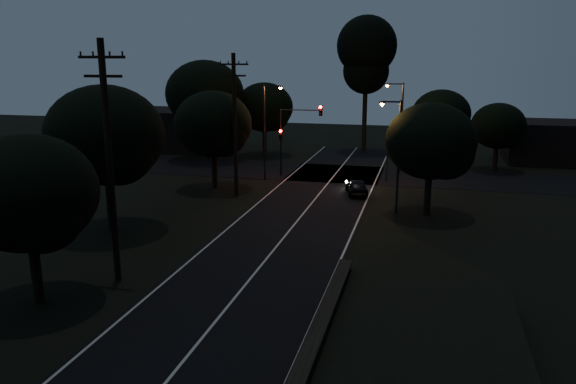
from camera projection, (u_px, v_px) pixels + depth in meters
The scene contains 21 objects.
road_surface at pixel (312, 203), 40.17m from camera, with size 60.00×70.00×0.03m.
utility_pole_mid at pixel (109, 160), 25.02m from camera, with size 2.20×0.30×11.00m.
utility_pole_far at pixel (235, 123), 41.12m from camera, with size 2.20×0.30×10.50m.
tree_left_b at pixel (30, 196), 22.74m from camera, with size 5.70×5.70×7.24m.
tree_left_c at pixel (108, 138), 32.51m from camera, with size 6.89×6.89×8.70m.
tree_left_d at pixel (215, 126), 43.54m from camera, with size 6.08×6.08×7.71m.
tree_far_nw at pixel (266, 108), 58.77m from camera, with size 6.04×6.04×7.65m.
tree_far_w at pixel (207, 96), 55.76m from camera, with size 7.81×7.81×9.96m.
tree_far_ne at pixel (443, 116), 54.65m from camera, with size 5.67×5.67×7.17m.
tree_far_e at pixel (500, 127), 50.82m from camera, with size 4.88×4.88×6.20m.
tree_right_a at pixel (434, 143), 35.97m from camera, with size 5.83×5.83×7.41m.
tall_pine at pixel (367, 54), 60.02m from camera, with size 6.42×6.42×14.59m.
building_left at pixel (177, 129), 64.04m from camera, with size 10.00×8.00×4.40m, color black.
building_right at pixel (553, 142), 55.69m from camera, with size 9.00×7.00×4.00m, color black.
signal_left at pixel (281, 144), 48.96m from camera, with size 0.28×0.35×4.10m.
signal_right at pixel (387, 148), 46.81m from camera, with size 0.28×0.35×4.10m.
signal_mast at pixel (300, 127), 48.21m from camera, with size 3.70×0.35×6.25m.
streetlight_a at pixel (267, 126), 46.82m from camera, with size 1.66×0.26×8.00m.
streetlight_b at pixel (399, 121), 50.01m from camera, with size 1.66×0.26×8.00m.
streetlight_c at pixel (396, 149), 36.74m from camera, with size 1.46×0.26×7.50m.
car at pixel (357, 187), 42.62m from camera, with size 1.43×3.56×1.21m, color black.
Camera 1 is at (7.67, -7.02, 10.20)m, focal length 35.00 mm.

